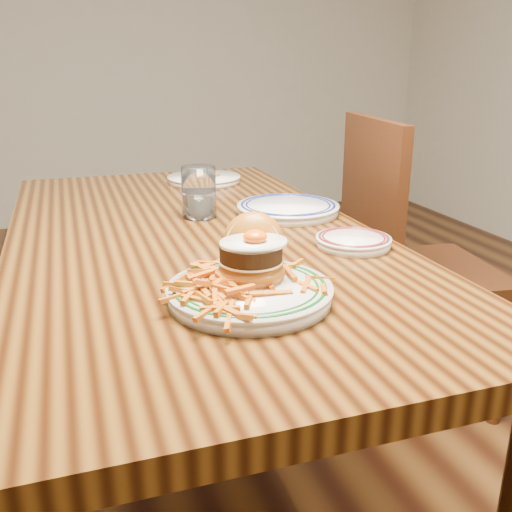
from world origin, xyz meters
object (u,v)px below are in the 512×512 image
object	(u,v)px
table	(194,266)
main_plate	(250,277)
chair_right	(404,259)
side_plate	(353,241)

from	to	relation	value
table	main_plate	bearing A→B (deg)	-88.77
table	chair_right	bearing A→B (deg)	16.38
side_plate	table	bearing A→B (deg)	141.24
table	side_plate	distance (m)	0.40
table	chair_right	world-z (taller)	chair_right
table	side_plate	xyz separation A→B (m)	(0.31, -0.23, 0.10)
table	main_plate	world-z (taller)	main_plate
main_plate	side_plate	xyz separation A→B (m)	(0.30, 0.20, -0.02)
side_plate	chair_right	bearing A→B (deg)	43.21
chair_right	main_plate	bearing A→B (deg)	49.11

